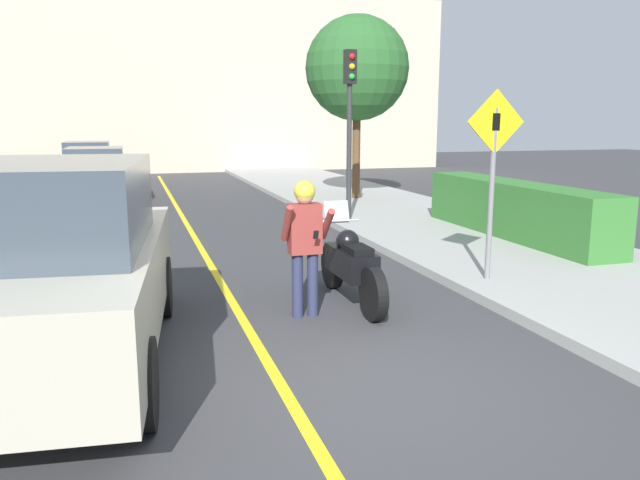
% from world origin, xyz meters
% --- Properties ---
extents(ground_plane, '(80.00, 80.00, 0.00)m').
position_xyz_m(ground_plane, '(0.00, 0.00, 0.00)').
color(ground_plane, '#38383A').
extents(sidewalk_curb, '(4.40, 44.00, 0.14)m').
position_xyz_m(sidewalk_curb, '(4.80, 4.00, 0.07)').
color(sidewalk_curb, '#9E9E99').
rests_on(sidewalk_curb, ground).
extents(road_center_line, '(0.12, 36.00, 0.01)m').
position_xyz_m(road_center_line, '(-0.60, 6.00, 0.00)').
color(road_center_line, yellow).
rests_on(road_center_line, ground).
extents(building_backdrop, '(28.00, 1.20, 8.53)m').
position_xyz_m(building_backdrop, '(0.00, 26.00, 4.27)').
color(building_backdrop, beige).
rests_on(building_backdrop, ground).
extents(motorcycle, '(0.62, 2.32, 1.32)m').
position_xyz_m(motorcycle, '(0.95, 2.69, 0.52)').
color(motorcycle, black).
rests_on(motorcycle, ground).
extents(person_biker, '(0.59, 0.47, 1.73)m').
position_xyz_m(person_biker, '(0.19, 2.28, 1.06)').
color(person_biker, '#282D4C').
rests_on(person_biker, ground).
extents(suv_nearby, '(2.40, 5.06, 2.08)m').
position_xyz_m(suv_nearby, '(-2.57, 1.36, 1.05)').
color(suv_nearby, black).
rests_on(suv_nearby, ground).
extents(crossing_sign, '(0.91, 0.08, 2.75)m').
position_xyz_m(crossing_sign, '(3.15, 2.81, 1.79)').
color(crossing_sign, slate).
rests_on(crossing_sign, sidewalk_curb).
extents(traffic_light, '(0.26, 0.30, 3.90)m').
position_xyz_m(traffic_light, '(3.10, 8.80, 2.84)').
color(traffic_light, '#2D2D30').
rests_on(traffic_light, sidewalk_curb).
extents(hedge_row, '(0.90, 5.50, 1.09)m').
position_xyz_m(hedge_row, '(5.60, 5.80, 0.68)').
color(hedge_row, '#33702D').
rests_on(hedge_row, sidewalk_curb).
extents(street_tree, '(3.05, 3.05, 5.36)m').
position_xyz_m(street_tree, '(4.72, 12.72, 3.96)').
color(street_tree, brown).
rests_on(street_tree, sidewalk_curb).
extents(parked_car_silver, '(1.88, 4.20, 1.68)m').
position_xyz_m(parked_car_silver, '(-2.81, 14.73, 0.86)').
color(parked_car_silver, black).
rests_on(parked_car_silver, ground).
extents(parked_car_grey, '(1.88, 4.20, 1.68)m').
position_xyz_m(parked_car_grey, '(-3.34, 20.41, 0.86)').
color(parked_car_grey, black).
rests_on(parked_car_grey, ground).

